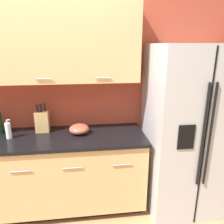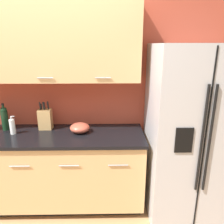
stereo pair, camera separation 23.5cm
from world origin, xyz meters
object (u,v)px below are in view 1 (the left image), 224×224
refrigerator (186,130)px  mixing_bowl (79,129)px  soap_dispenser (8,130)px  knife_block (42,121)px

refrigerator → mixing_bowl: bearing=174.4°
refrigerator → mixing_bowl: size_ratio=8.40×
soap_dispenser → mixing_bowl: 0.73m
refrigerator → mixing_bowl: refrigerator is taller
knife_block → mixing_bowl: size_ratio=1.49×
knife_block → mixing_bowl: 0.43m
soap_dispenser → knife_block: bearing=24.8°
knife_block → soap_dispenser: size_ratio=1.59×
refrigerator → soap_dispenser: 1.93m
refrigerator → mixing_bowl: 1.20m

